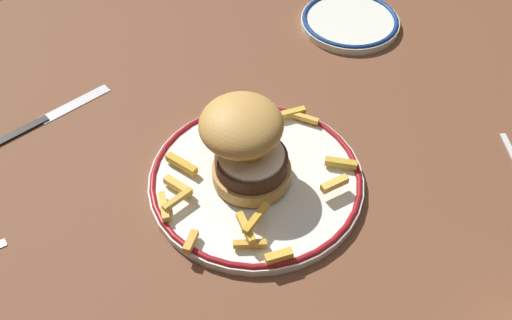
# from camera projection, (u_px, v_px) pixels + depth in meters

# --- Properties ---
(ground_plane) EXTENTS (1.34, 1.02, 0.04)m
(ground_plane) POSITION_uv_depth(u_px,v_px,m) (254.00, 164.00, 0.80)
(ground_plane) COLOR brown
(dinner_plate) EXTENTS (0.28, 0.28, 0.02)m
(dinner_plate) POSITION_uv_depth(u_px,v_px,m) (256.00, 180.00, 0.75)
(dinner_plate) COLOR white
(dinner_plate) RESTS_ON ground_plane
(burger) EXTENTS (0.14, 0.14, 0.11)m
(burger) POSITION_uv_depth(u_px,v_px,m) (246.00, 144.00, 0.71)
(burger) COLOR #C99248
(burger) RESTS_ON dinner_plate
(fries_pile) EXTENTS (0.26, 0.23, 0.02)m
(fries_pile) POSITION_uv_depth(u_px,v_px,m) (243.00, 179.00, 0.73)
(fries_pile) COLOR gold
(fries_pile) RESTS_ON dinner_plate
(side_plate) EXTENTS (0.17, 0.17, 0.02)m
(side_plate) POSITION_uv_depth(u_px,v_px,m) (350.00, 21.00, 0.98)
(side_plate) COLOR white
(side_plate) RESTS_ON ground_plane
(knife) EXTENTS (0.17, 0.08, 0.01)m
(knife) POSITION_uv_depth(u_px,v_px,m) (44.00, 119.00, 0.83)
(knife) COLOR black
(knife) RESTS_ON ground_plane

